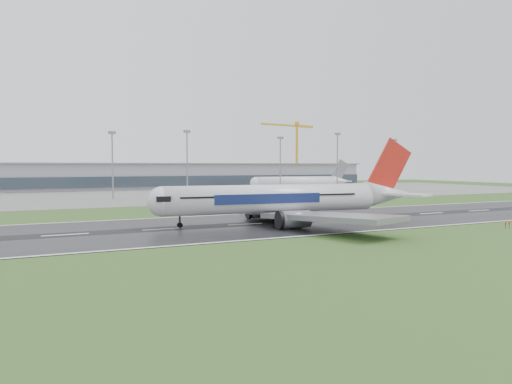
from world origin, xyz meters
TOP-DOWN VIEW (x-y plane):
  - ground at (0.00, 0.00)m, footprint 520.00×520.00m
  - runway at (0.00, 0.00)m, footprint 400.00×45.00m
  - apron at (0.00, 125.00)m, footprint 400.00×130.00m
  - terminal at (0.00, 185.00)m, footprint 240.00×36.00m
  - main_airliner at (-28.71, -2.10)m, footprint 74.74×71.75m
  - parked_airliner at (40.24, 111.59)m, footprint 63.50×60.00m
  - tower_crane at (89.92, 200.00)m, footprint 47.45×9.93m
  - floodmast_1 at (-57.10, 100.00)m, footprint 0.64×0.64m
  - floodmast_2 at (-24.76, 100.00)m, footprint 0.64×0.64m
  - floodmast_3 at (22.63, 100.00)m, footprint 0.64×0.64m
  - floodmast_4 at (56.44, 100.00)m, footprint 0.64×0.64m
  - floodmast_5 at (94.72, 100.00)m, footprint 0.64×0.64m

SIDE VIEW (x-z plane):
  - ground at x=0.00m, z-range 0.00..0.00m
  - apron at x=0.00m, z-range 0.00..0.08m
  - runway at x=0.00m, z-range 0.00..0.10m
  - terminal at x=0.00m, z-range 0.00..15.00m
  - parked_airliner at x=40.24m, z-range 0.08..17.01m
  - main_airliner at x=-28.71m, z-range 0.10..20.52m
  - floodmast_3 at x=22.63m, z-range 0.00..27.19m
  - floodmast_1 at x=-57.10m, z-range 0.00..27.35m
  - floodmast_5 at x=94.72m, z-range 0.00..27.76m
  - floodmast_2 at x=-24.76m, z-range 0.00..28.82m
  - floodmast_4 at x=56.44m, z-range 0.00..30.11m
  - tower_crane at x=89.92m, z-range 0.00..46.79m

